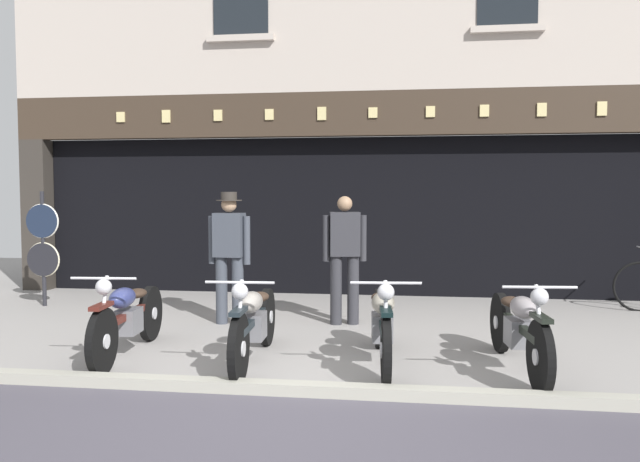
{
  "coord_description": "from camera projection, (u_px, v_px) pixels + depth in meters",
  "views": [
    {
      "loc": [
        0.94,
        -4.99,
        1.68
      ],
      "look_at": [
        -0.13,
        2.74,
        1.21
      ],
      "focal_mm": 35.18,
      "sensor_mm": 36.0,
      "label": 1
    }
  ],
  "objects": [
    {
      "name": "motorcycle_center_right",
      "position": [
        519.0,
        327.0,
        5.91
      ],
      "size": [
        0.62,
        2.04,
        0.9
      ],
      "rotation": [
        0.0,
        0.0,
        3.23
      ],
      "color": "black",
      "rests_on": "ground"
    },
    {
      "name": "advert_board_near",
      "position": [
        449.0,
        192.0,
        10.17
      ],
      "size": [
        0.77,
        0.03,
        1.07
      ],
      "color": "beige"
    },
    {
      "name": "shopkeeper_center",
      "position": [
        345.0,
        254.0,
        8.0
      ],
      "size": [
        0.55,
        0.29,
        1.65
      ],
      "rotation": [
        0.0,
        0.0,
        3.34
      ],
      "color": "#2D2D33",
      "rests_on": "ground"
    },
    {
      "name": "ground",
      "position": [
        263.0,
        450.0,
        4.19
      ],
      "size": [
        23.32,
        22.0,
        0.18
      ],
      "color": "gray"
    },
    {
      "name": "advert_board_far",
      "position": [
        529.0,
        190.0,
        10.0
      ],
      "size": [
        0.64,
        0.03,
        1.04
      ],
      "color": "beige"
    },
    {
      "name": "motorcycle_left",
      "position": [
        128.0,
        316.0,
        6.44
      ],
      "size": [
        0.62,
        1.99,
        0.91
      ],
      "rotation": [
        0.0,
        0.0,
        3.22
      ],
      "color": "black",
      "rests_on": "ground"
    },
    {
      "name": "motorcycle_center",
      "position": [
        382.0,
        322.0,
        6.1
      ],
      "size": [
        0.62,
        2.06,
        0.91
      ],
      "rotation": [
        0.0,
        0.0,
        3.23
      ],
      "color": "black",
      "rests_on": "ground"
    },
    {
      "name": "motorcycle_center_left",
      "position": [
        254.0,
        321.0,
        6.19
      ],
      "size": [
        0.62,
        2.06,
        0.91
      ],
      "rotation": [
        0.0,
        0.0,
        3.19
      ],
      "color": "black",
      "rests_on": "ground"
    },
    {
      "name": "shop_facade",
      "position": [
        357.0,
        189.0,
        11.97
      ],
      "size": [
        11.62,
        4.42,
        6.61
      ],
      "color": "black",
      "rests_on": "ground"
    },
    {
      "name": "tyre_sign_pole",
      "position": [
        43.0,
        242.0,
        9.3
      ],
      "size": [
        0.52,
        0.06,
        1.71
      ],
      "color": "#232328",
      "rests_on": "ground"
    },
    {
      "name": "salesman_left",
      "position": [
        229.0,
        251.0,
        8.02
      ],
      "size": [
        0.56,
        0.33,
        1.7
      ],
      "rotation": [
        0.0,
        0.0,
        3.06
      ],
      "color": "#3D424C",
      "rests_on": "ground"
    }
  ]
}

